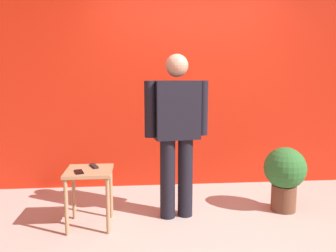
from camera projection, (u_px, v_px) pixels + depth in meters
name	position (u px, v px, depth m)	size (l,w,h in m)	color
ground_plane	(215.00, 236.00, 3.11)	(12.00, 12.00, 0.00)	#B7B2A8
back_wall_red	(190.00, 72.00, 4.45)	(5.38, 0.12, 2.94)	red
standing_person	(177.00, 128.00, 3.42)	(0.65, 0.29, 1.64)	black
side_table	(89.00, 181.00, 3.26)	(0.43, 0.43, 0.56)	tan
cell_phone	(79.00, 172.00, 3.15)	(0.07, 0.14, 0.01)	black
tv_remote	(94.00, 166.00, 3.34)	(0.04, 0.17, 0.02)	black
potted_plant	(285.00, 173.00, 3.65)	(0.44, 0.44, 0.69)	brown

